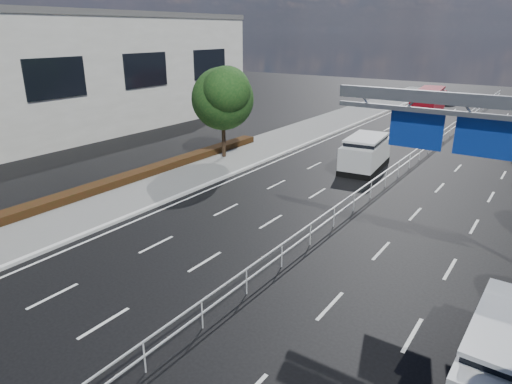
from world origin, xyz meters
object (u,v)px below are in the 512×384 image
Objects in this scene: near_car_silver at (372,144)px; near_car_dark at (449,97)px; overhead_gantry at (509,133)px; white_minivan at (365,153)px; red_bus at (428,103)px.

near_car_silver is 29.96m from near_car_dark.
white_minivan is at bearing 129.42° from overhead_gantry.
overhead_gantry is at bearing -78.15° from red_bus.
overhead_gantry reaches higher than red_bus.
red_bus is 12.17m from near_car_dark.
near_car_silver is (-1.13, 4.40, -0.38)m from white_minivan.
red_bus is at bearing 108.15° from overhead_gantry.
white_minivan reaches higher than near_car_silver.
near_car_dark is at bearing 86.02° from red_bus.
red_bus is 17.83m from near_car_silver.
overhead_gantry is at bearing 109.29° from near_car_dark.
white_minivan is (-9.21, 11.20, -4.51)m from overhead_gantry.
white_minivan is 0.52× the size of red_bus.
near_car_dark is (-11.44, 45.53, -4.84)m from overhead_gantry.
red_bus is 2.44× the size of near_car_silver.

